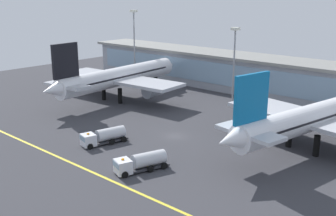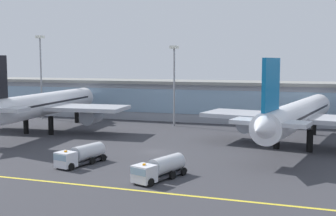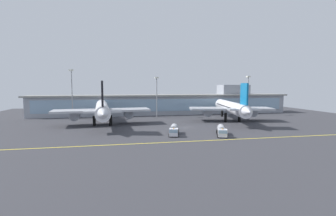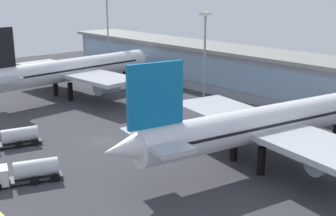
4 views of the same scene
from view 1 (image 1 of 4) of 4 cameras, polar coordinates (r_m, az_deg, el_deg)
ground_plane at (r=82.95m, az=1.04°, el=-3.90°), size 187.51×187.51×0.00m
taxiway_centreline_stripe at (r=68.95m, az=-11.10°, el=-8.43°), size 150.00×0.50×0.01m
terminal_building at (r=115.51m, az=15.97°, el=4.08°), size 136.93×14.00×15.68m
airliner_near_left at (r=110.41m, az=-6.83°, el=4.27°), size 37.19×48.48×16.72m
airliner_near_right at (r=79.57m, az=19.55°, el=-1.25°), size 36.00×48.31×16.09m
fuel_tanker_truck at (r=79.23m, az=-9.01°, el=-3.90°), size 4.80×9.36×2.90m
baggage_tug_near at (r=66.96m, az=-3.91°, el=-7.50°), size 5.43×9.34×2.90m
apron_light_mast_west at (r=132.77m, az=-4.72°, el=10.08°), size 1.80×1.80×22.54m
apron_light_mast_centre at (r=107.28m, az=9.19°, el=7.62°), size 1.80×1.80×19.35m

